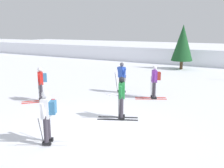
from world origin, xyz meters
name	(u,v)px	position (x,y,z in m)	size (l,w,h in m)	color
ground_plane	(96,127)	(0.00, 0.00, 0.00)	(120.00, 120.00, 0.00)	white
far_snow_ridge	(200,54)	(0.00, 21.42, 0.80)	(80.00, 8.53, 1.59)	white
skier_red	(41,82)	(-4.13, 1.48, 0.96)	(1.35, 1.43, 1.71)	red
skier_purple	(155,80)	(0.58, 4.65, 0.96)	(1.59, 1.07, 1.71)	red
skier_green	(121,97)	(0.41, 1.22, 0.92)	(1.61, 1.00, 1.71)	black
skier_white	(47,115)	(-0.60, -1.81, 0.95)	(1.58, 1.10, 1.71)	silver
skier_blue	(122,77)	(-1.44, 4.90, 0.92)	(0.98, 1.61, 1.71)	silver
conifer_far_left	(183,43)	(-0.49, 14.87, 2.34)	(1.87, 1.87, 3.92)	#513823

